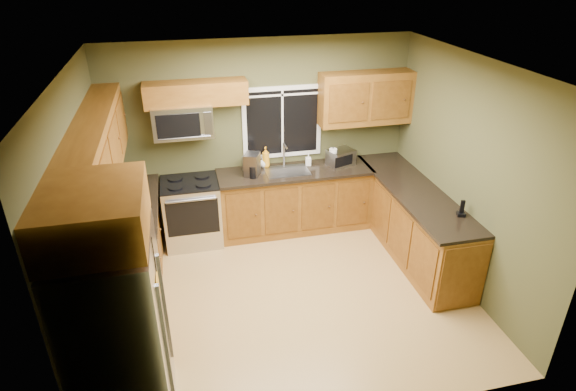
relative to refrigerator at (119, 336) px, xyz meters
name	(u,v)px	position (x,y,z in m)	size (l,w,h in m)	color
floor	(291,294)	(1.74, 1.30, -0.90)	(4.20, 4.20, 0.00)	#AE874C
ceiling	(291,67)	(1.74, 1.30, 1.80)	(4.20, 4.20, 0.00)	white
back_wall	(261,137)	(1.74, 3.10, 0.45)	(4.20, 4.20, 0.00)	#484A29
front_wall	(346,300)	(1.74, -0.50, 0.45)	(4.20, 4.20, 0.00)	#484A29
left_wall	(84,216)	(-0.36, 1.30, 0.45)	(3.60, 3.60, 0.00)	#484A29
right_wall	(466,175)	(3.84, 1.30, 0.45)	(3.60, 3.60, 0.00)	#484A29
window	(282,122)	(2.04, 3.08, 0.65)	(1.12, 0.03, 1.02)	white
base_cabinets_left	(132,260)	(-0.06, 1.78, -0.45)	(0.60, 2.65, 0.90)	brown
countertop_left	(128,225)	(-0.04, 1.78, 0.02)	(0.65, 2.65, 0.04)	black
base_cabinets_back	(295,201)	(2.15, 2.80, -0.45)	(2.17, 0.60, 0.90)	brown
countertop_back	(295,172)	(2.15, 2.78, 0.02)	(2.17, 0.65, 0.04)	black
base_cabinets_peninsula	(412,222)	(3.54, 1.84, -0.45)	(0.60, 2.52, 0.90)	brown
countertop_peninsula	(415,191)	(3.51, 1.85, 0.02)	(0.65, 2.50, 0.04)	black
upper_cabinets_left	(98,149)	(-0.20, 1.78, 0.96)	(0.33, 2.65, 0.72)	brown
upper_cabinets_back_left	(196,93)	(0.89, 2.94, 1.17)	(1.30, 0.33, 0.30)	brown
upper_cabinets_back_right	(366,98)	(3.19, 2.94, 0.96)	(1.30, 0.33, 0.72)	brown
upper_cabinet_over_fridge	(93,215)	(0.00, 0.00, 1.13)	(0.72, 0.90, 0.38)	brown
refrigerator	(119,336)	(0.00, 0.00, 0.00)	(0.74, 0.90, 1.80)	#B7B7BC
range	(192,212)	(0.69, 2.77, -0.43)	(0.76, 0.69, 0.94)	#B7B7BC
microwave	(183,121)	(0.69, 2.91, 0.83)	(0.76, 0.41, 0.42)	#B7B7BC
sink	(287,170)	(2.04, 2.79, 0.05)	(0.60, 0.42, 0.36)	slate
toaster_oven	(341,157)	(2.84, 2.83, 0.15)	(0.43, 0.39, 0.22)	#B7B7BC
coffee_maker	(252,166)	(1.55, 2.75, 0.19)	(0.26, 0.30, 0.31)	slate
kettle	(247,162)	(1.50, 2.94, 0.15)	(0.17, 0.17, 0.25)	#B7B7BC
paper_towel_roll	(333,157)	(2.71, 2.82, 0.17)	(0.13, 0.13, 0.29)	white
soap_bottle_a	(266,157)	(1.78, 3.00, 0.19)	(0.11, 0.11, 0.30)	orange
soap_bottle_b	(308,160)	(2.38, 2.91, 0.12)	(0.08, 0.08, 0.17)	white
soap_bottle_c	(263,162)	(1.74, 3.00, 0.11)	(0.12, 0.12, 0.15)	white
cordless_phone	(461,211)	(3.72, 1.10, 0.10)	(0.11, 0.11, 0.20)	black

